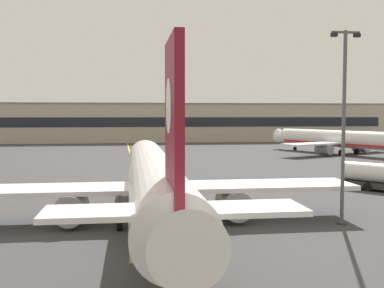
{
  "coord_description": "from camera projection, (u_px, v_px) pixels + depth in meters",
  "views": [
    {
      "loc": [
        -0.94,
        -25.0,
        8.41
      ],
      "look_at": [
        4.1,
        12.97,
        5.94
      ],
      "focal_mm": 43.53,
      "sensor_mm": 36.0,
      "label": 1
    }
  ],
  "objects": [
    {
      "name": "airliner_foreground",
      "position": [
        154.0,
        180.0,
        35.68
      ],
      "size": [
        32.02,
        41.42,
        11.65
      ],
      "color": "white",
      "rests_on": "ground"
    },
    {
      "name": "terminal_building",
      "position": [
        146.0,
        122.0,
        141.35
      ],
      "size": [
        150.48,
        12.4,
        11.73
      ],
      "color": "#B2A893",
      "rests_on": "ground"
    },
    {
      "name": "ground_plane",
      "position": [
        149.0,
        268.0,
        25.39
      ],
      "size": [
        400.0,
        400.0,
        0.0
      ],
      "primitive_type": "plane",
      "color": "#3D3D3F"
    },
    {
      "name": "airliner_background",
      "position": [
        342.0,
        140.0,
        96.69
      ],
      "size": [
        28.69,
        35.94,
        10.78
      ],
      "color": "white",
      "rests_on": "ground"
    },
    {
      "name": "apron_lamp_post",
      "position": [
        344.0,
        124.0,
        35.18
      ],
      "size": [
        2.24,
        0.9,
        14.67
      ],
      "color": "#515156",
      "rests_on": "ground"
    },
    {
      "name": "taxiway_centreline",
      "position": [
        139.0,
        185.0,
        55.07
      ],
      "size": [
        4.47,
        179.96,
        0.01
      ],
      "primitive_type": "cube",
      "rotation": [
        0.0,
        0.0,
        0.02
      ],
      "color": "yellow",
      "rests_on": "ground"
    },
    {
      "name": "service_truck_fuel_white",
      "position": [
        375.0,
        177.0,
        51.31
      ],
      "size": [
        6.5,
        7.51,
        3.0
      ],
      "color": "#2D2D33",
      "rests_on": "ground"
    }
  ]
}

